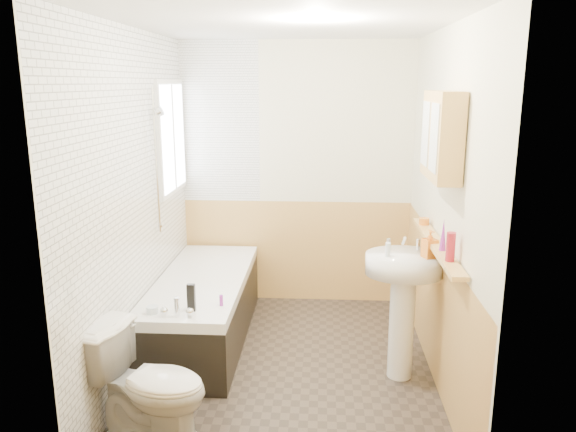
# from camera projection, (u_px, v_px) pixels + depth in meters

# --- Properties ---
(floor) EXTENTS (2.80, 2.80, 0.00)m
(floor) POSITION_uv_depth(u_px,v_px,m) (287.00, 366.00, 4.30)
(floor) COLOR #2D2520
(floor) RESTS_ON ground
(ceiling) EXTENTS (2.80, 2.80, 0.00)m
(ceiling) POSITION_uv_depth(u_px,v_px,m) (287.00, 23.00, 3.71)
(ceiling) COLOR white
(ceiling) RESTS_ON ground
(wall_back) EXTENTS (2.20, 0.02, 2.50)m
(wall_back) POSITION_uv_depth(u_px,v_px,m) (296.00, 175.00, 5.37)
(wall_back) COLOR beige
(wall_back) RESTS_ON ground
(wall_front) EXTENTS (2.20, 0.02, 2.50)m
(wall_front) POSITION_uv_depth(u_px,v_px,m) (267.00, 272.00, 2.64)
(wall_front) COLOR beige
(wall_front) RESTS_ON ground
(wall_left) EXTENTS (0.02, 2.80, 2.50)m
(wall_left) POSITION_uv_depth(u_px,v_px,m) (134.00, 205.00, 4.07)
(wall_left) COLOR beige
(wall_left) RESTS_ON ground
(wall_right) EXTENTS (0.02, 2.80, 2.50)m
(wall_right) POSITION_uv_depth(u_px,v_px,m) (444.00, 209.00, 3.94)
(wall_right) COLOR beige
(wall_right) RESTS_ON ground
(wainscot_right) EXTENTS (0.01, 2.80, 1.00)m
(wainscot_right) POSITION_uv_depth(u_px,v_px,m) (435.00, 309.00, 4.11)
(wainscot_right) COLOR tan
(wainscot_right) RESTS_ON wall_right
(wainscot_front) EXTENTS (2.20, 0.01, 1.00)m
(wainscot_front) POSITION_uv_depth(u_px,v_px,m) (269.00, 412.00, 2.83)
(wainscot_front) COLOR tan
(wainscot_front) RESTS_ON wall_front
(wainscot_back) EXTENTS (2.20, 0.01, 1.00)m
(wainscot_back) POSITION_uv_depth(u_px,v_px,m) (296.00, 251.00, 5.53)
(wainscot_back) COLOR tan
(wainscot_back) RESTS_ON wall_back
(tile_cladding_left) EXTENTS (0.01, 2.80, 2.50)m
(tile_cladding_left) POSITION_uv_depth(u_px,v_px,m) (137.00, 205.00, 4.07)
(tile_cladding_left) COLOR white
(tile_cladding_left) RESTS_ON wall_left
(tile_return_back) EXTENTS (0.75, 0.01, 1.50)m
(tile_return_back) POSITION_uv_depth(u_px,v_px,m) (220.00, 123.00, 5.28)
(tile_return_back) COLOR white
(tile_return_back) RESTS_ON wall_back
(window) EXTENTS (0.03, 0.79, 0.99)m
(window) POSITION_uv_depth(u_px,v_px,m) (173.00, 137.00, 4.90)
(window) COLOR white
(window) RESTS_ON wall_left
(bathtub) EXTENTS (0.70, 1.82, 0.69)m
(bathtub) POSITION_uv_depth(u_px,v_px,m) (203.00, 307.00, 4.69)
(bathtub) COLOR black
(bathtub) RESTS_ON floor
(shower_riser) EXTENTS (0.10, 0.08, 1.14)m
(shower_riser) POSITION_uv_depth(u_px,v_px,m) (157.00, 148.00, 4.36)
(shower_riser) COLOR silver
(shower_riser) RESTS_ON wall_left
(toilet) EXTENTS (0.81, 0.58, 0.71)m
(toilet) POSITION_uv_depth(u_px,v_px,m) (150.00, 386.00, 3.35)
(toilet) COLOR white
(toilet) RESTS_ON floor
(sink) EXTENTS (0.55, 0.44, 1.06)m
(sink) POSITION_uv_depth(u_px,v_px,m) (403.00, 290.00, 4.01)
(sink) COLOR white
(sink) RESTS_ON floor
(pine_shelf) EXTENTS (0.10, 1.40, 0.03)m
(pine_shelf) POSITION_uv_depth(u_px,v_px,m) (436.00, 245.00, 3.84)
(pine_shelf) COLOR tan
(pine_shelf) RESTS_ON wall_right
(medicine_cabinet) EXTENTS (0.16, 0.62, 0.56)m
(medicine_cabinet) POSITION_uv_depth(u_px,v_px,m) (442.00, 136.00, 3.60)
(medicine_cabinet) COLOR tan
(medicine_cabinet) RESTS_ON wall_right
(foam_can) EXTENTS (0.07, 0.07, 0.18)m
(foam_can) POSITION_uv_depth(u_px,v_px,m) (451.00, 247.00, 3.42)
(foam_can) COLOR maroon
(foam_can) RESTS_ON pine_shelf
(green_bottle) EXTENTS (0.05, 0.05, 0.21)m
(green_bottle) POSITION_uv_depth(u_px,v_px,m) (443.00, 235.00, 3.63)
(green_bottle) COLOR purple
(green_bottle) RESTS_ON pine_shelf
(black_jar) EXTENTS (0.10, 0.10, 0.05)m
(black_jar) POSITION_uv_depth(u_px,v_px,m) (424.00, 221.00, 4.32)
(black_jar) COLOR orange
(black_jar) RESTS_ON pine_shelf
(soap_bottle) EXTENTS (0.16, 0.21, 0.09)m
(soap_bottle) POSITION_uv_depth(u_px,v_px,m) (429.00, 251.00, 3.86)
(soap_bottle) COLOR orange
(soap_bottle) RESTS_ON sink
(clear_bottle) EXTENTS (0.04, 0.04, 0.10)m
(clear_bottle) POSITION_uv_depth(u_px,v_px,m) (388.00, 250.00, 3.88)
(clear_bottle) COLOR silver
(clear_bottle) RESTS_ON sink
(blue_gel) EXTENTS (0.06, 0.04, 0.20)m
(blue_gel) POSITION_uv_depth(u_px,v_px,m) (191.00, 298.00, 3.92)
(blue_gel) COLOR black
(blue_gel) RESTS_ON bathtub
(cream_jar) EXTENTS (0.10, 0.10, 0.05)m
(cream_jar) POSITION_uv_depth(u_px,v_px,m) (152.00, 310.00, 3.90)
(cream_jar) COLOR silver
(cream_jar) RESTS_ON bathtub
(orange_bottle) EXTENTS (0.03, 0.03, 0.08)m
(orange_bottle) POSITION_uv_depth(u_px,v_px,m) (221.00, 300.00, 4.03)
(orange_bottle) COLOR purple
(orange_bottle) RESTS_ON bathtub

